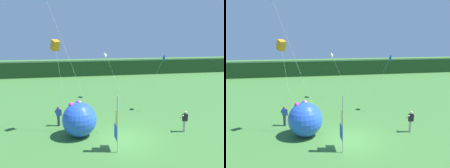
% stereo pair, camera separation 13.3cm
% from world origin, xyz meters
% --- Properties ---
extents(ground_plane, '(120.00, 120.00, 0.00)m').
position_xyz_m(ground_plane, '(0.00, 0.00, 0.00)').
color(ground_plane, '#3D7533').
extents(distant_treeline, '(80.00, 2.40, 2.73)m').
position_xyz_m(distant_treeline, '(0.00, 28.06, 1.36)').
color(distant_treeline, '#193819').
rests_on(distant_treeline, ground).
extents(banner_flag, '(0.06, 1.03, 3.72)m').
position_xyz_m(banner_flag, '(-0.88, -1.50, 1.78)').
color(banner_flag, '#B7B7BC').
rests_on(banner_flag, ground).
extents(person_near_banner, '(0.55, 0.48, 1.67)m').
position_xyz_m(person_near_banner, '(4.87, 0.43, 0.89)').
color(person_near_banner, '#B7B2A3').
rests_on(person_near_banner, ground).
extents(person_mid_field, '(0.55, 0.48, 1.67)m').
position_xyz_m(person_mid_field, '(-4.68, 3.47, 0.89)').
color(person_mid_field, '#2D334C').
rests_on(person_mid_field, ground).
extents(inflatable_balloon, '(2.52, 2.52, 2.56)m').
position_xyz_m(inflatable_balloon, '(-3.08, 1.18, 1.27)').
color(inflatable_balloon, blue).
rests_on(inflatable_balloon, ground).
extents(kite_blue_delta_1, '(2.73, 0.71, 5.50)m').
position_xyz_m(kite_blue_delta_1, '(5.26, 5.92, 5.14)').
color(kite_blue_delta_1, brown).
rests_on(kite_blue_delta_1, ground).
extents(kite_white_delta_2, '(2.10, 2.23, 5.47)m').
position_xyz_m(kite_white_delta_2, '(0.60, 11.66, 5.04)').
color(kite_white_delta_2, brown).
rests_on(kite_white_delta_2, ground).
extents(kite_orange_box_3, '(1.22, 1.29, 7.01)m').
position_xyz_m(kite_orange_box_3, '(-4.62, 2.54, 6.56)').
color(kite_orange_box_3, brown).
rests_on(kite_orange_box_3, ground).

